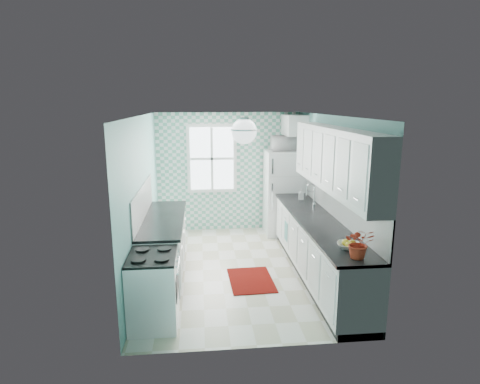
{
  "coord_description": "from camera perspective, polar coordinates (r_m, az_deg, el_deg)",
  "views": [
    {
      "loc": [
        -0.59,
        -6.17,
        2.7
      ],
      "look_at": [
        0.05,
        0.25,
        1.25
      ],
      "focal_mm": 30.0,
      "sensor_mm": 36.0,
      "label": 1
    }
  ],
  "objects": [
    {
      "name": "fruit_bowl",
      "position": [
        5.14,
        15.18,
        -7.38
      ],
      "size": [
        0.35,
        0.35,
        0.07
      ],
      "primitive_type": "imported",
      "rotation": [
        0.0,
        0.0,
        -0.31
      ],
      "color": "white",
      "rests_on": "countertop_right"
    },
    {
      "name": "base_cabinets_right",
      "position": [
        6.45,
        10.92,
        -8.0
      ],
      "size": [
        0.6,
        3.6,
        0.9
      ],
      "primitive_type": "cube",
      "color": "white",
      "rests_on": "floor"
    },
    {
      "name": "dish_towel",
      "position": [
        7.14,
        6.58,
        -5.55
      ],
      "size": [
        0.04,
        0.22,
        0.33
      ],
      "primitive_type": "cube",
      "rotation": [
        0.0,
        0.0,
        0.11
      ],
      "color": "#53BFA1",
      "rests_on": "base_cabinets_right"
    },
    {
      "name": "wall_back",
      "position": [
        8.53,
        -1.65,
        2.86
      ],
      "size": [
        3.0,
        0.02,
        2.5
      ],
      "primitive_type": "cube",
      "color": "#76BEB7",
      "rests_on": "floor"
    },
    {
      "name": "base_cabinets_left",
      "position": [
        6.53,
        -10.8,
        -7.74
      ],
      "size": [
        0.6,
        2.15,
        0.9
      ],
      "primitive_type": "cube",
      "color": "white",
      "rests_on": "floor"
    },
    {
      "name": "rug",
      "position": [
        6.35,
        1.57,
        -12.41
      ],
      "size": [
        0.69,
        0.96,
        0.02
      ],
      "primitive_type": "cube",
      "rotation": [
        0.0,
        0.0,
        0.04
      ],
      "color": "maroon",
      "rests_on": "floor"
    },
    {
      "name": "upper_cabinets_right",
      "position": [
        5.95,
        13.29,
        4.6
      ],
      "size": [
        0.33,
        3.2,
        0.9
      ],
      "primitive_type": "cube",
      "color": "white",
      "rests_on": "wall_right"
    },
    {
      "name": "wall_left",
      "position": [
        6.4,
        -13.8,
        -0.79
      ],
      "size": [
        0.02,
        4.4,
        2.5
      ],
      "primitive_type": "cube",
      "color": "#76BEB7",
      "rests_on": "floor"
    },
    {
      "name": "ceiling_light",
      "position": [
        5.42,
        0.59,
        8.68
      ],
      "size": [
        0.34,
        0.34,
        0.35
      ],
      "color": "silver",
      "rests_on": "ceiling"
    },
    {
      "name": "backsplash_right",
      "position": [
        6.32,
        13.7,
        -1.49
      ],
      "size": [
        0.02,
        3.6,
        0.51
      ],
      "primitive_type": "cube",
      "color": "white",
      "rests_on": "wall_right"
    },
    {
      "name": "floor",
      "position": [
        6.77,
        -0.21,
        -10.95
      ],
      "size": [
        3.0,
        4.4,
        0.02
      ],
      "primitive_type": "cube",
      "color": "white",
      "rests_on": "ground"
    },
    {
      "name": "stove",
      "position": [
        5.18,
        -12.18,
        -13.23
      ],
      "size": [
        0.59,
        0.73,
        0.88
      ],
      "rotation": [
        0.0,
        0.0,
        0.05
      ],
      "color": "silver",
      "rests_on": "floor"
    },
    {
      "name": "upper_cabinet_fridge",
      "position": [
        8.23,
        7.68,
        9.41
      ],
      "size": [
        0.4,
        0.74,
        0.4
      ],
      "primitive_type": "cube",
      "color": "white",
      "rests_on": "wall_right"
    },
    {
      "name": "accent_wall",
      "position": [
        8.5,
        -1.64,
        2.84
      ],
      "size": [
        3.0,
        0.01,
        2.5
      ],
      "primitive_type": "cube",
      "color": "#60AF95",
      "rests_on": "wall_back"
    },
    {
      "name": "wall_front",
      "position": [
        4.26,
        2.65,
        -7.24
      ],
      "size": [
        3.0,
        0.02,
        2.5
      ],
      "primitive_type": "cube",
      "color": "#76BEB7",
      "rests_on": "floor"
    },
    {
      "name": "soap_bottle",
      "position": [
        7.48,
        8.69,
        -0.33
      ],
      "size": [
        0.1,
        0.1,
        0.19
      ],
      "primitive_type": "imported",
      "rotation": [
        0.0,
        0.0,
        -0.18
      ],
      "color": "#A3B8C9",
      "rests_on": "countertop_right"
    },
    {
      "name": "ceiling",
      "position": [
        6.2,
        -0.23,
        10.91
      ],
      "size": [
        3.0,
        4.4,
        0.02
      ],
      "primitive_type": "cube",
      "color": "white",
      "rests_on": "wall_back"
    },
    {
      "name": "potted_plant",
      "position": [
        4.82,
        16.61,
        -6.97
      ],
      "size": [
        0.39,
        0.36,
        0.37
      ],
      "primitive_type": "imported",
      "rotation": [
        0.0,
        0.0,
        -0.24
      ],
      "color": "#A91E13",
      "rests_on": "countertop_right"
    },
    {
      "name": "countertop_left",
      "position": [
        6.38,
        -10.84,
        -3.77
      ],
      "size": [
        0.63,
        2.15,
        0.04
      ],
      "primitive_type": "cube",
      "color": "black",
      "rests_on": "base_cabinets_left"
    },
    {
      "name": "microwave",
      "position": [
        8.18,
        6.38,
        6.92
      ],
      "size": [
        0.53,
        0.36,
        0.29
      ],
      "primitive_type": "imported",
      "rotation": [
        0.0,
        0.0,
        3.14
      ],
      "color": "white",
      "rests_on": "fridge"
    },
    {
      "name": "countertop_right",
      "position": [
        6.3,
        10.96,
        -4.0
      ],
      "size": [
        0.63,
        3.6,
        0.04
      ],
      "primitive_type": "cube",
      "color": "black",
      "rests_on": "base_cabinets_right"
    },
    {
      "name": "fridge",
      "position": [
        8.34,
        6.2,
        -0.07
      ],
      "size": [
        0.76,
        0.75,
        1.75
      ],
      "rotation": [
        0.0,
        0.0,
        0.02
      ],
      "color": "silver",
      "rests_on": "floor"
    },
    {
      "name": "window",
      "position": [
        8.41,
        -4.02,
        4.77
      ],
      "size": [
        1.04,
        0.05,
        1.44
      ],
      "color": "white",
      "rests_on": "wall_back"
    },
    {
      "name": "backsplash_left",
      "position": [
        6.34,
        -13.67,
        -1.43
      ],
      "size": [
        0.02,
        2.15,
        0.51
      ],
      "primitive_type": "cube",
      "color": "white",
      "rests_on": "wall_left"
    },
    {
      "name": "sink",
      "position": [
        7.03,
        9.29,
        -2.05
      ],
      "size": [
        0.43,
        0.36,
        0.53
      ],
      "rotation": [
        0.0,
        0.0,
        -0.01
      ],
      "color": "silver",
      "rests_on": "countertop_right"
    },
    {
      "name": "wall_right",
      "position": [
        6.68,
        12.78,
        -0.19
      ],
      "size": [
        0.02,
        4.4,
        2.5
      ],
      "primitive_type": "cube",
      "color": "#76BEB7",
      "rests_on": "floor"
    }
  ]
}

